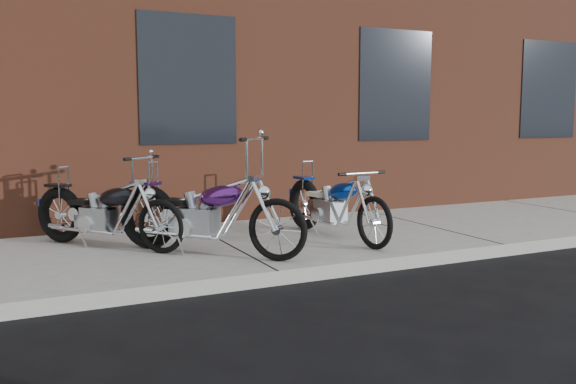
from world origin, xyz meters
TOP-DOWN VIEW (x-y plane):
  - ground at (0.00, 0.00)m, footprint 120.00×120.00m
  - sidewalk at (0.00, 1.50)m, footprint 22.00×3.00m
  - building_brick at (0.00, 8.00)m, footprint 22.00×10.00m
  - chopper_purple at (-0.42, 1.04)m, footprint 1.65×1.81m
  - chopper_blue at (1.35, 1.25)m, footprint 0.53×2.16m
  - chopper_third at (-1.36, 1.91)m, footprint 1.45×1.71m

SIDE VIEW (x-z plane):
  - ground at x=0.00m, z-range 0.00..0.00m
  - sidewalk at x=0.00m, z-range 0.00..0.15m
  - chopper_third at x=-1.36m, z-range -0.01..1.08m
  - chopper_blue at x=1.35m, z-range 0.07..1.01m
  - chopper_purple at x=-0.42m, z-range -0.08..1.23m
  - building_brick at x=0.00m, z-range 0.00..8.00m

